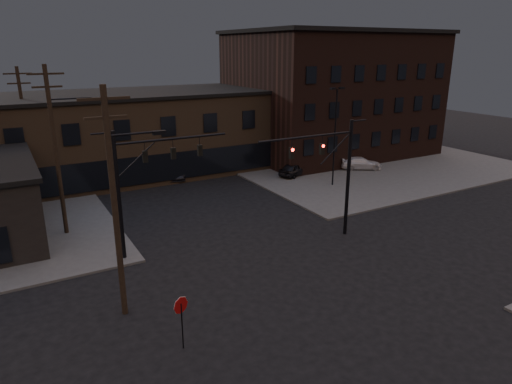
# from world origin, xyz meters

# --- Properties ---
(ground) EXTENTS (140.00, 140.00, 0.00)m
(ground) POSITION_xyz_m (0.00, 0.00, 0.00)
(ground) COLOR black
(ground) RESTS_ON ground
(sidewalk_ne) EXTENTS (30.00, 30.00, 0.15)m
(sidewalk_ne) POSITION_xyz_m (22.00, 22.00, 0.07)
(sidewalk_ne) COLOR #474744
(sidewalk_ne) RESTS_ON ground
(building_row) EXTENTS (40.00, 12.00, 8.00)m
(building_row) POSITION_xyz_m (0.00, 28.00, 4.00)
(building_row) COLOR brown
(building_row) RESTS_ON ground
(building_right) EXTENTS (22.00, 16.00, 14.00)m
(building_right) POSITION_xyz_m (22.00, 26.00, 7.00)
(building_right) COLOR black
(building_right) RESTS_ON ground
(traffic_signal_near) EXTENTS (7.12, 0.24, 8.00)m
(traffic_signal_near) POSITION_xyz_m (5.36, 4.50, 4.93)
(traffic_signal_near) COLOR black
(traffic_signal_near) RESTS_ON ground
(traffic_signal_far) EXTENTS (7.12, 0.24, 8.00)m
(traffic_signal_far) POSITION_xyz_m (-6.72, 8.00, 5.01)
(traffic_signal_far) COLOR black
(traffic_signal_far) RESTS_ON ground
(stop_sign) EXTENTS (0.72, 0.33, 2.48)m
(stop_sign) POSITION_xyz_m (-8.00, -1.99, 1.84)
(stop_sign) COLOR black
(stop_sign) RESTS_ON ground
(utility_pole_near) EXTENTS (3.70, 0.28, 11.00)m
(utility_pole_near) POSITION_xyz_m (-9.43, 2.00, 5.87)
(utility_pole_near) COLOR black
(utility_pole_near) RESTS_ON ground
(utility_pole_mid) EXTENTS (3.70, 0.28, 11.50)m
(utility_pole_mid) POSITION_xyz_m (-10.44, 14.00, 6.13)
(utility_pole_mid) COLOR black
(utility_pole_mid) RESTS_ON ground
(utility_pole_far) EXTENTS (2.20, 0.28, 11.00)m
(utility_pole_far) POSITION_xyz_m (-11.50, 26.00, 5.78)
(utility_pole_far) COLOR black
(utility_pole_far) RESTS_ON ground
(lot_light_a) EXTENTS (1.50, 0.28, 9.14)m
(lot_light_a) POSITION_xyz_m (13.00, 14.00, 5.51)
(lot_light_a) COLOR black
(lot_light_a) RESTS_ON ground
(lot_light_b) EXTENTS (1.50, 0.28, 9.14)m
(lot_light_b) POSITION_xyz_m (19.00, 19.00, 5.51)
(lot_light_b) COLOR black
(lot_light_b) RESTS_ON ground
(parked_car_lot_a) EXTENTS (4.25, 2.88, 1.34)m
(parked_car_lot_a) POSITION_xyz_m (11.82, 18.54, 0.82)
(parked_car_lot_a) COLOR black
(parked_car_lot_a) RESTS_ON sidewalk_ne
(parked_car_lot_b) EXTENTS (4.60, 3.63, 1.25)m
(parked_car_lot_b) POSITION_xyz_m (19.37, 17.19, 0.77)
(parked_car_lot_b) COLOR silver
(parked_car_lot_b) RESTS_ON sidewalk_ne
(car_crossing) EXTENTS (2.41, 4.71, 1.48)m
(car_crossing) POSITION_xyz_m (0.99, 24.06, 0.74)
(car_crossing) COLOR black
(car_crossing) RESTS_ON ground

